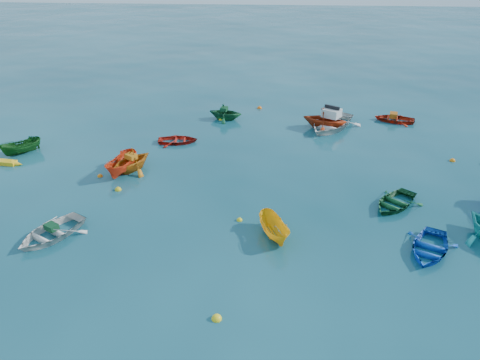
{
  "coord_description": "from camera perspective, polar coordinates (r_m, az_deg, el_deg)",
  "views": [
    {
      "loc": [
        1.6,
        -18.08,
        12.68
      ],
      "look_at": [
        0.0,
        5.0,
        0.4
      ],
      "focal_mm": 35.0,
      "sensor_mm": 36.0,
      "label": 1
    }
  ],
  "objects": [
    {
      "name": "ground",
      "position": [
        22.14,
        -0.9,
        -6.98
      ],
      "size": [
        160.0,
        160.0,
        0.0
      ],
      "primitive_type": "plane",
      "color": "#093744",
      "rests_on": "ground"
    },
    {
      "name": "dinghy_white_near",
      "position": [
        23.89,
        -21.98,
        -6.42
      ],
      "size": [
        3.79,
        4.15,
        0.7
      ],
      "primitive_type": "imported",
      "rotation": [
        0.0,
        0.0,
        -0.52
      ],
      "color": "silver",
      "rests_on": "ground"
    },
    {
      "name": "dinghy_blue_se",
      "position": [
        22.85,
        21.98,
        -8.1
      ],
      "size": [
        3.44,
        3.86,
        0.66
      ],
      "primitive_type": "imported",
      "rotation": [
        0.0,
        0.0,
        -0.45
      ],
      "color": "#0E4BBA",
      "rests_on": "ground"
    },
    {
      "name": "dinghy_orange_w",
      "position": [
        28.91,
        -13.02,
        1.18
      ],
      "size": [
        3.56,
        3.68,
        1.48
      ],
      "primitive_type": "imported",
      "rotation": [
        0.0,
        0.0,
        -0.58
      ],
      "color": "#CA6E13",
      "rests_on": "ground"
    },
    {
      "name": "sampan_yellow_mid",
      "position": [
        22.23,
        4.18,
        -6.9
      ],
      "size": [
        1.91,
        2.87,
        1.04
      ],
      "primitive_type": "imported",
      "rotation": [
        0.0,
        0.0,
        0.37
      ],
      "color": "yellow",
      "rests_on": "ground"
    },
    {
      "name": "dinghy_green_e",
      "position": [
        25.83,
        18.27,
        -3.0
      ],
      "size": [
        3.72,
        3.83,
        0.65
      ],
      "primitive_type": "imported",
      "rotation": [
        0.0,
        0.0,
        -0.7
      ],
      "color": "#125027",
      "rests_on": "ground"
    },
    {
      "name": "dinghy_red_nw",
      "position": [
        32.25,
        -7.55,
        4.55
      ],
      "size": [
        2.88,
        2.2,
        0.56
      ],
      "primitive_type": "imported",
      "rotation": [
        0.0,
        0.0,
        1.68
      ],
      "color": "#AF190E",
      "rests_on": "ground"
    },
    {
      "name": "sampan_orange_n",
      "position": [
        28.75,
        -14.07,
        0.89
      ],
      "size": [
        1.71,
        3.19,
        1.17
      ],
      "primitive_type": "imported",
      "rotation": [
        0.0,
        0.0,
        -0.2
      ],
      "color": "red",
      "rests_on": "ground"
    },
    {
      "name": "dinghy_green_n",
      "position": [
        36.14,
        -1.77,
        7.41
      ],
      "size": [
        2.91,
        2.65,
        1.32
      ],
      "primitive_type": "imported",
      "rotation": [
        0.0,
        0.0,
        1.36
      ],
      "color": "#13532B",
      "rests_on": "ground"
    },
    {
      "name": "dinghy_red_ne",
      "position": [
        37.6,
        18.26,
        6.82
      ],
      "size": [
        3.34,
        2.75,
        0.6
      ],
      "primitive_type": "imported",
      "rotation": [
        0.0,
        0.0,
        -1.82
      ],
      "color": "red",
      "rests_on": "ground"
    },
    {
      "name": "dinghy_orange_far",
      "position": [
        34.92,
        10.18,
        6.22
      ],
      "size": [
        3.8,
        3.51,
        1.65
      ],
      "primitive_type": "imported",
      "rotation": [
        0.0,
        0.0,
        1.27
      ],
      "color": "#BF3612",
      "rests_on": "ground"
    },
    {
      "name": "sampan_green_far",
      "position": [
        33.48,
        -24.97,
        2.97
      ],
      "size": [
        2.53,
        2.56,
        1.01
      ],
      "primitive_type": "imported",
      "rotation": [
        0.0,
        0.0,
        -0.77
      ],
      "color": "#124D17",
      "rests_on": "ground"
    },
    {
      "name": "motorboat_white",
      "position": [
        35.12,
        10.95,
        6.27
      ],
      "size": [
        5.47,
        5.89,
        1.59
      ],
      "primitive_type": "imported",
      "rotation": [
        0.0,
        0.0,
        -0.57
      ],
      "color": "silver",
      "rests_on": "ground"
    },
    {
      "name": "tarp_green_a",
      "position": [
        23.67,
        -22.0,
        -5.32
      ],
      "size": [
        0.73,
        0.68,
        0.28
      ],
      "primitive_type": "cube",
      "rotation": [
        0.0,
        0.0,
        -0.52
      ],
      "color": "#0F3F20",
      "rests_on": "dinghy_white_near"
    },
    {
      "name": "tarp_orange_a",
      "position": [
        28.56,
        -13.14,
        2.81
      ],
      "size": [
        0.78,
        0.74,
        0.3
      ],
      "primitive_type": "cube",
      "rotation": [
        0.0,
        0.0,
        -0.58
      ],
      "color": "orange",
      "rests_on": "dinghy_orange_w"
    },
    {
      "name": "tarp_green_b",
      "position": [
        35.89,
        -1.94,
        8.64
      ],
      "size": [
        0.59,
        0.71,
        0.3
      ],
      "primitive_type": "cube",
      "rotation": [
        0.0,
        0.0,
        1.36
      ],
      "color": "#114422",
      "rests_on": "dinghy_green_n"
    },
    {
      "name": "tarp_orange_b",
      "position": [
        37.44,
        18.21,
        7.53
      ],
      "size": [
        0.72,
        0.84,
        0.35
      ],
      "primitive_type": "cube",
      "rotation": [
        0.0,
        0.0,
        -1.82
      ],
      "color": "#B15812",
      "rests_on": "dinghy_red_ne"
    },
    {
      "name": "buoy_ye_a",
      "position": [
        18.1,
        -2.86,
        -16.56
      ],
      "size": [
        0.39,
        0.39,
        0.39
      ],
      "primitive_type": "sphere",
      "color": "yellow",
      "rests_on": "ground"
    },
    {
      "name": "buoy_ye_b",
      "position": [
        26.87,
        -14.62,
        -1.19
      ],
      "size": [
        0.37,
        0.37,
        0.37
      ],
      "primitive_type": "sphere",
      "color": "gold",
      "rests_on": "ground"
    },
    {
      "name": "buoy_or_c",
      "position": [
        28.64,
        -16.69,
        0.42
      ],
      "size": [
        0.31,
        0.31,
        0.31
      ],
      "primitive_type": "sphere",
      "color": "orange",
      "rests_on": "ground"
    },
    {
      "name": "buoy_ye_c",
      "position": [
        23.34,
        -0.06,
        -4.94
      ],
      "size": [
        0.29,
        0.29,
        0.29
      ],
      "primitive_type": "sphere",
      "color": "yellow",
      "rests_on": "ground"
    },
    {
      "name": "buoy_or_d",
      "position": [
        32.2,
        24.46,
        2.13
      ],
      "size": [
        0.35,
        0.35,
        0.35
      ],
      "primitive_type": "sphere",
      "color": "orange",
      "rests_on": "ground"
    },
    {
      "name": "buoy_ye_d",
      "position": [
        36.05,
        -2.39,
        7.34
      ],
      "size": [
        0.29,
        0.29,
        0.29
      ],
      "primitive_type": "sphere",
      "color": "yellow",
      "rests_on": "ground"
    },
    {
      "name": "buoy_or_e",
      "position": [
        38.52,
        2.39,
        8.72
      ],
      "size": [
        0.38,
        0.38,
        0.38
      ],
      "primitive_type": "sphere",
      "color": "#F05F0D",
      "rests_on": "ground"
    }
  ]
}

